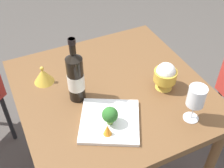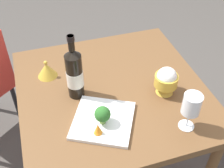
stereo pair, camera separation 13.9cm
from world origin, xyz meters
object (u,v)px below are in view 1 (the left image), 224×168
at_px(rice_bowl_lid, 43,76).
at_px(wine_bottle, 76,77).
at_px(serving_plate, 110,121).
at_px(carrot_garnish_left, 107,130).
at_px(rice_bowl, 165,76).
at_px(broccoli_floret, 110,115).
at_px(wine_glass, 196,97).

bearing_deg(rice_bowl_lid, wine_bottle, -147.88).
height_order(serving_plate, carrot_garnish_left, carrot_garnish_left).
bearing_deg(wine_bottle, serving_plate, -160.33).
bearing_deg(wine_bottle, rice_bowl, -105.23).
bearing_deg(broccoli_floret, wine_glass, -108.54).
xyz_separation_m(wine_bottle, wine_glass, (-0.33, -0.40, 0.00)).
bearing_deg(wine_glass, serving_plate, 68.56).
height_order(wine_glass, broccoli_floret, wine_glass).
height_order(wine_bottle, carrot_garnish_left, wine_bottle).
xyz_separation_m(rice_bowl, serving_plate, (-0.09, 0.33, -0.07)).
xyz_separation_m(rice_bowl, carrot_garnish_left, (-0.16, 0.37, -0.03)).
bearing_deg(rice_bowl_lid, broccoli_floret, -155.86).
relative_size(serving_plate, carrot_garnish_left, 6.62).
xyz_separation_m(wine_glass, rice_bowl_lid, (0.51, 0.51, -0.09)).
bearing_deg(serving_plate, rice_bowl, -74.59).
bearing_deg(rice_bowl_lid, rice_bowl, -119.17).
height_order(wine_bottle, wine_glass, wine_bottle).
height_order(rice_bowl_lid, broccoli_floret, broccoli_floret).
xyz_separation_m(wine_glass, broccoli_floret, (0.11, 0.34, -0.06)).
xyz_separation_m(wine_glass, carrot_garnish_left, (0.06, 0.37, -0.09)).
distance_m(wine_glass, broccoli_floret, 0.36).
relative_size(wine_glass, serving_plate, 0.53).
height_order(wine_glass, rice_bowl_lid, wine_glass).
distance_m(rice_bowl, broccoli_floret, 0.36).
height_order(broccoli_floret, carrot_garnish_left, broccoli_floret).
relative_size(wine_glass, rice_bowl, 1.26).
relative_size(rice_bowl, serving_plate, 0.42).
relative_size(wine_bottle, wine_glass, 1.82).
xyz_separation_m(serving_plate, broccoli_floret, (-0.02, 0.01, 0.06)).
xyz_separation_m(wine_bottle, carrot_garnish_left, (-0.27, -0.03, -0.09)).
xyz_separation_m(rice_bowl, broccoli_floret, (-0.11, 0.34, -0.01)).
xyz_separation_m(broccoli_floret, carrot_garnish_left, (-0.05, 0.03, -0.02)).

